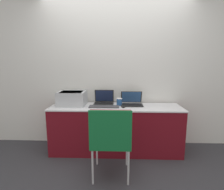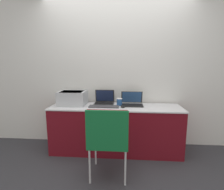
# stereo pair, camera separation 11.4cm
# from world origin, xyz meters

# --- Properties ---
(ground_plane) EXTENTS (14.00, 14.00, 0.00)m
(ground_plane) POSITION_xyz_m (0.00, 0.00, 0.00)
(ground_plane) COLOR #333338
(wall_back) EXTENTS (8.00, 0.05, 2.60)m
(wall_back) POSITION_xyz_m (0.00, 0.62, 1.30)
(wall_back) COLOR silver
(wall_back) RESTS_ON ground_plane
(table) EXTENTS (2.10, 0.57, 0.76)m
(table) POSITION_xyz_m (0.00, 0.28, 0.38)
(table) COLOR maroon
(table) RESTS_ON ground_plane
(printer) EXTENTS (0.44, 0.37, 0.23)m
(printer) POSITION_xyz_m (-0.72, 0.34, 0.88)
(printer) COLOR #B2B7BC
(printer) RESTS_ON table
(laptop_left) EXTENTS (0.33, 0.26, 0.23)m
(laptop_left) POSITION_xyz_m (-0.21, 0.45, 0.81)
(laptop_left) COLOR black
(laptop_left) RESTS_ON table
(laptop_right) EXTENTS (0.35, 0.29, 0.22)m
(laptop_right) POSITION_xyz_m (0.26, 0.38, 0.81)
(laptop_right) COLOR black
(laptop_right) RESTS_ON table
(external_keyboard) EXTENTS (0.47, 0.14, 0.02)m
(external_keyboard) POSITION_xyz_m (-0.18, 0.21, 0.77)
(external_keyboard) COLOR #3D3D42
(external_keyboard) RESTS_ON table
(coffee_cup) EXTENTS (0.09, 0.09, 0.12)m
(coffee_cup) POSITION_xyz_m (0.06, 0.35, 0.82)
(coffee_cup) COLOR #285699
(coffee_cup) RESTS_ON table
(mouse) EXTENTS (0.06, 0.05, 0.03)m
(mouse) POSITION_xyz_m (0.12, 0.18, 0.78)
(mouse) COLOR black
(mouse) RESTS_ON table
(chair) EXTENTS (0.48, 0.48, 0.93)m
(chair) POSITION_xyz_m (-0.05, -0.49, 0.59)
(chair) COLOR maroon
(chair) RESTS_ON ground_plane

